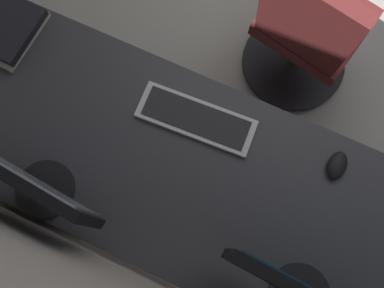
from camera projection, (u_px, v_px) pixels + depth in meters
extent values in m
cube|color=#38383D|center=(186.00, 173.00, 1.46)|extent=(2.38, 0.70, 0.03)
cube|color=#38383D|center=(91.00, 150.00, 1.85)|extent=(0.40, 0.50, 0.69)
cube|color=silver|center=(117.00, 101.00, 1.91)|extent=(0.37, 0.01, 0.61)
cylinder|color=black|center=(46.00, 189.00, 1.42)|extent=(0.20, 0.20, 0.01)
cylinder|color=black|center=(40.00, 186.00, 1.37)|extent=(0.04, 0.04, 0.10)
cube|color=black|center=(14.00, 176.00, 1.17)|extent=(0.52, 0.07, 0.31)
cube|color=#B2BCCC|center=(17.00, 171.00, 1.17)|extent=(0.48, 0.05, 0.27)
cube|color=silver|center=(196.00, 119.00, 1.48)|extent=(0.43, 0.16, 0.02)
cube|color=#2D2D30|center=(196.00, 118.00, 1.47)|extent=(0.38, 0.13, 0.00)
ellipsoid|color=black|center=(337.00, 165.00, 1.43)|extent=(0.06, 0.10, 0.03)
cube|color=beige|center=(11.00, 32.00, 1.56)|extent=(0.19, 0.27, 0.03)
cube|color=black|center=(8.00, 28.00, 1.53)|extent=(0.19, 0.25, 0.03)
cube|color=maroon|center=(315.00, 22.00, 1.88)|extent=(0.52, 0.50, 0.07)
cube|color=maroon|center=(307.00, 22.00, 1.56)|extent=(0.41, 0.21, 0.50)
cylinder|color=black|center=(303.00, 45.00, 2.09)|extent=(0.05, 0.05, 0.37)
cylinder|color=black|center=(293.00, 62.00, 2.29)|extent=(0.56, 0.56, 0.03)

